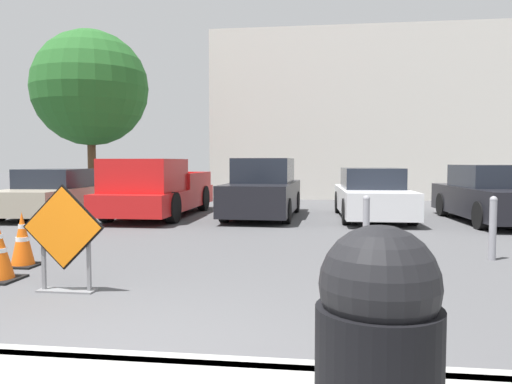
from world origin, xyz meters
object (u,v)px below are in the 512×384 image
(parked_car_third, at_px, (371,195))
(trash_bin, at_px, (378,371))
(traffic_cone_second, at_px, (22,240))
(road_closed_sign, at_px, (64,237))
(bollard_second, at_px, (493,226))
(pickup_truck, at_px, (156,191))
(parked_car_nearest, at_px, (55,194))
(bollard_nearest, at_px, (366,224))
(parked_car_second, at_px, (263,190))
(parked_car_fourth, at_px, (492,196))

(parked_car_third, distance_m, trash_bin, 11.93)
(parked_car_third, bearing_deg, traffic_cone_second, 48.99)
(road_closed_sign, distance_m, trash_bin, 4.78)
(bollard_second, bearing_deg, traffic_cone_second, -168.77)
(pickup_truck, distance_m, trash_bin, 12.38)
(traffic_cone_second, xyz_separation_m, parked_car_nearest, (-3.17, 6.55, 0.23))
(parked_car_third, height_order, bollard_nearest, parked_car_third)
(traffic_cone_second, height_order, bollard_nearest, bollard_nearest)
(parked_car_second, xyz_separation_m, parked_car_third, (2.96, 0.01, -0.10))
(parked_car_nearest, bearing_deg, bollard_nearest, 144.86)
(parked_car_third, xyz_separation_m, parked_car_fourth, (2.96, -0.47, 0.04))
(parked_car_third, bearing_deg, pickup_truck, 2.50)
(parked_car_fourth, xyz_separation_m, bollard_nearest, (-3.59, -5.17, -0.15))
(parked_car_third, bearing_deg, parked_car_second, -1.79)
(parked_car_nearest, height_order, parked_car_fourth, parked_car_fourth)
(parked_car_nearest, xyz_separation_m, bollard_nearest, (8.26, -5.16, -0.10))
(traffic_cone_second, height_order, parked_car_fourth, parked_car_fourth)
(pickup_truck, relative_size, parked_car_second, 1.19)
(trash_bin, bearing_deg, road_closed_sign, 132.47)
(traffic_cone_second, height_order, trash_bin, trash_bin)
(parked_car_fourth, distance_m, trash_bin, 12.11)
(road_closed_sign, relative_size, bollard_second, 1.27)
(pickup_truck, height_order, parked_car_third, pickup_truck)
(pickup_truck, distance_m, parked_car_fourth, 8.89)
(parked_car_nearest, height_order, parked_car_third, parked_car_third)
(road_closed_sign, xyz_separation_m, parked_car_third, (4.35, 8.35, -0.03))
(trash_bin, bearing_deg, bollard_nearest, 85.44)
(bollard_nearest, bearing_deg, trash_bin, -94.56)
(bollard_nearest, bearing_deg, parked_car_third, 83.64)
(parked_car_fourth, height_order, bollard_second, parked_car_fourth)
(road_closed_sign, height_order, parked_car_nearest, parked_car_nearest)
(pickup_truck, xyz_separation_m, bollard_nearest, (5.30, -5.18, -0.20))
(road_closed_sign, distance_m, parked_car_second, 8.46)
(road_closed_sign, distance_m, parked_car_third, 9.42)
(parked_car_third, relative_size, bollard_nearest, 4.67)
(traffic_cone_second, distance_m, pickup_truck, 6.59)
(parked_car_second, xyz_separation_m, bollard_second, (4.28, -5.64, -0.21))
(trash_bin, bearing_deg, pickup_truck, 112.80)
(parked_car_nearest, relative_size, trash_bin, 4.01)
(parked_car_fourth, bearing_deg, road_closed_sign, 43.55)
(road_closed_sign, bearing_deg, traffic_cone_second, 136.26)
(parked_car_second, xyz_separation_m, trash_bin, (1.84, -11.87, -0.01))
(parked_car_second, height_order, bollard_second, parked_car_second)
(parked_car_nearest, relative_size, parked_car_second, 1.02)
(road_closed_sign, relative_size, pickup_truck, 0.24)
(road_closed_sign, height_order, pickup_truck, pickup_truck)
(parked_car_fourth, bearing_deg, parked_car_third, -12.62)
(trash_bin, xyz_separation_m, bollard_nearest, (0.50, 6.23, -0.20))
(parked_car_third, bearing_deg, parked_car_fourth, 169.07)
(parked_car_nearest, bearing_deg, parked_car_second, -178.53)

